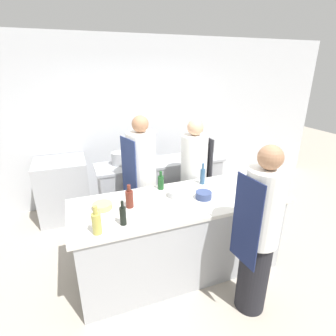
% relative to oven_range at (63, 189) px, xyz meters
% --- Properties ---
extents(ground_plane, '(16.00, 16.00, 0.00)m').
position_rel_oven_range_xyz_m(ground_plane, '(1.26, -1.74, -0.48)').
color(ground_plane, '#A89E8E').
extents(wall_back, '(8.00, 0.06, 2.80)m').
position_rel_oven_range_xyz_m(wall_back, '(1.26, 0.39, 0.92)').
color(wall_back, silver).
rests_on(wall_back, ground_plane).
extents(prep_counter, '(2.37, 0.89, 0.93)m').
position_rel_oven_range_xyz_m(prep_counter, '(1.26, -1.74, -0.01)').
color(prep_counter, '#A8AAAF').
rests_on(prep_counter, ground_plane).
extents(pass_counter, '(2.02, 0.55, 0.93)m').
position_rel_oven_range_xyz_m(pass_counter, '(1.49, -0.46, -0.01)').
color(pass_counter, '#A8AAAF').
rests_on(pass_counter, ground_plane).
extents(oven_range, '(0.76, 0.69, 0.96)m').
position_rel_oven_range_xyz_m(oven_range, '(0.00, 0.00, 0.00)').
color(oven_range, '#A8AAAF').
rests_on(oven_range, ground_plane).
extents(chef_at_prep_near, '(0.37, 0.35, 1.72)m').
position_rel_oven_range_xyz_m(chef_at_prep_near, '(1.73, -2.51, 0.39)').
color(chef_at_prep_near, black).
rests_on(chef_at_prep_near, ground_plane).
extents(chef_at_stove, '(0.38, 0.36, 1.67)m').
position_rel_oven_range_xyz_m(chef_at_stove, '(1.77, -1.07, 0.36)').
color(chef_at_stove, black).
rests_on(chef_at_stove, ground_plane).
extents(chef_at_pass_far, '(0.43, 0.42, 1.75)m').
position_rel_oven_range_xyz_m(chef_at_pass_far, '(1.05, -0.97, 0.39)').
color(chef_at_pass_far, black).
rests_on(chef_at_pass_far, ground_plane).
extents(bottle_olive_oil, '(0.07, 0.07, 0.23)m').
position_rel_oven_range_xyz_m(bottle_olive_oil, '(1.16, -1.40, 0.54)').
color(bottle_olive_oil, '#19471E').
rests_on(bottle_olive_oil, prep_counter).
extents(bottle_vinegar, '(0.06, 0.06, 0.25)m').
position_rel_oven_range_xyz_m(bottle_vinegar, '(0.59, -2.00, 0.54)').
color(bottle_vinegar, black).
rests_on(bottle_vinegar, prep_counter).
extents(bottle_wine, '(0.08, 0.08, 0.19)m').
position_rel_oven_range_xyz_m(bottle_wine, '(2.36, -1.57, 0.52)').
color(bottle_wine, silver).
rests_on(bottle_wine, prep_counter).
extents(bottle_cooking_oil, '(0.08, 0.08, 0.27)m').
position_rel_oven_range_xyz_m(bottle_cooking_oil, '(0.34, -2.06, 0.55)').
color(bottle_cooking_oil, '#B2A84C').
rests_on(bottle_cooking_oil, prep_counter).
extents(bottle_sauce, '(0.08, 0.08, 0.25)m').
position_rel_oven_range_xyz_m(bottle_sauce, '(0.72, -1.70, 0.55)').
color(bottle_sauce, '#5B2319').
rests_on(bottle_sauce, prep_counter).
extents(bottle_water, '(0.06, 0.06, 0.27)m').
position_rel_oven_range_xyz_m(bottle_water, '(1.70, -1.45, 0.56)').
color(bottle_water, '#2D5175').
rests_on(bottle_water, prep_counter).
extents(bowl_mixing_large, '(0.20, 0.20, 0.06)m').
position_rel_oven_range_xyz_m(bowl_mixing_large, '(0.44, -1.63, 0.48)').
color(bowl_mixing_large, tan).
rests_on(bowl_mixing_large, prep_counter).
extents(bowl_prep_small, '(0.18, 0.18, 0.07)m').
position_rel_oven_range_xyz_m(bowl_prep_small, '(1.25, -1.64, 0.48)').
color(bowl_prep_small, '#B7BABC').
rests_on(bowl_prep_small, prep_counter).
extents(bowl_ceramic_blue, '(0.18, 0.18, 0.08)m').
position_rel_oven_range_xyz_m(bowl_ceramic_blue, '(1.53, -1.80, 0.49)').
color(bowl_ceramic_blue, navy).
rests_on(bowl_ceramic_blue, prep_counter).
extents(stockpot, '(0.23, 0.23, 0.19)m').
position_rel_oven_range_xyz_m(stockpot, '(0.86, -0.38, 0.54)').
color(stockpot, '#A8AAAF').
rests_on(stockpot, pass_counter).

